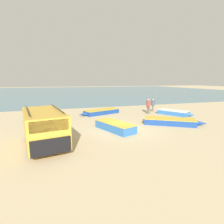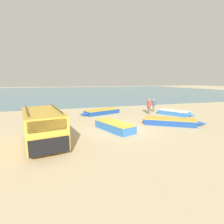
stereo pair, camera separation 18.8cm
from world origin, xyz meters
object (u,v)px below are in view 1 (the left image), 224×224
fisherman_0 (153,104)px  fisherman_1 (148,105)px  fishing_rowboat_1 (101,112)px  fishing_rowboat_3 (174,113)px  fishing_rowboat_0 (41,116)px  parked_van (44,126)px  fishing_rowboat_2 (171,121)px  fishing_rowboat_4 (114,126)px

fisherman_0 → fisherman_1: (-1.33, -1.22, 0.12)m
fishing_rowboat_1 → fishing_rowboat_3: fishing_rowboat_1 is taller
fishing_rowboat_0 → fishing_rowboat_3: size_ratio=1.35×
fishing_rowboat_0 → fisherman_1: 11.95m
fishing_rowboat_1 → fisherman_1: (5.44, -1.52, 0.80)m
parked_van → fisherman_0: (12.41, 8.38, -0.23)m
fishing_rowboat_0 → fishing_rowboat_2: size_ratio=1.06×
fishing_rowboat_2 → fisherman_0: 6.67m
parked_van → fishing_rowboat_4: bearing=99.6°
fishing_rowboat_1 → fishing_rowboat_2: 8.28m
fishing_rowboat_0 → fishing_rowboat_2: fishing_rowboat_0 is taller
fishing_rowboat_1 → fishing_rowboat_4: fishing_rowboat_4 is taller
fisherman_0 → fishing_rowboat_4: bearing=-98.0°
fishing_rowboat_1 → fisherman_0: 6.81m
fishing_rowboat_4 → fishing_rowboat_3: bearing=-87.2°
fishing_rowboat_0 → fishing_rowboat_1: 6.55m
parked_van → fisherman_0: size_ratio=3.19×
fishing_rowboat_0 → fishing_rowboat_3: bearing=-108.1°
fishing_rowboat_2 → fishing_rowboat_4: bearing=-146.9°
parked_van → fishing_rowboat_1: (5.65, 8.67, -0.91)m
fishing_rowboat_0 → fisherman_0: 13.28m
fisherman_0 → parked_van: bearing=-105.4°
fishing_rowboat_4 → fishing_rowboat_1: bearing=-26.0°
fisherman_0 → fisherman_1: size_ratio=0.89×
fishing_rowboat_4 → fisherman_0: fisherman_0 is taller
fishing_rowboat_0 → fisherman_1: bearing=-103.1°
fishing_rowboat_2 → fishing_rowboat_4: size_ratio=1.14×
fishing_rowboat_3 → fisherman_0: size_ratio=2.50×
fishing_rowboat_4 → fisherman_0: size_ratio=2.79×
fishing_rowboat_2 → fisherman_1: fisherman_1 is taller
parked_van → fisherman_0: bearing=113.0°
fisherman_0 → fishing_rowboat_0: bearing=-136.6°
fishing_rowboat_3 → fishing_rowboat_4: 9.42m
fisherman_1 → fishing_rowboat_4: bearing=178.6°
fishing_rowboat_1 → fisherman_1: size_ratio=2.86×
fishing_rowboat_3 → fisherman_0: fisherman_0 is taller
fishing_rowboat_0 → fishing_rowboat_1: fishing_rowboat_0 is taller
fishing_rowboat_0 → fishing_rowboat_1: size_ratio=1.05×
fishing_rowboat_2 → fishing_rowboat_3: fishing_rowboat_2 is taller
fishing_rowboat_3 → fisherman_1: fisherman_1 is taller
fisherman_1 → fishing_rowboat_2: bearing=-138.3°
fishing_rowboat_3 → fishing_rowboat_4: size_ratio=0.90×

